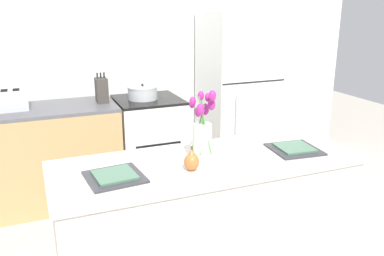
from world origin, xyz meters
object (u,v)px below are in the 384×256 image
object	(u,v)px
flower_vase	(202,134)
plate_setting_right	(294,149)
cooking_pot	(143,93)
stove_range	(149,144)
plate_setting_left	(115,176)
pear_figurine	(192,161)
toaster	(11,100)
refrigerator	(237,96)
knife_block	(102,90)

from	to	relation	value
flower_vase	plate_setting_right	xyz separation A→B (m)	(0.61, -0.03, -0.16)
flower_vase	cooking_pot	world-z (taller)	flower_vase
stove_range	plate_setting_left	xyz separation A→B (m)	(-0.66, -1.66, 0.45)
plate_setting_left	cooking_pot	world-z (taller)	cooking_pot
cooking_pot	pear_figurine	bearing A→B (deg)	-96.68
stove_range	pear_figurine	xyz separation A→B (m)	(-0.25, -1.71, 0.49)
pear_figurine	plate_setting_left	world-z (taller)	pear_figurine
flower_vase	pear_figurine	bearing A→B (deg)	-139.05
flower_vase	toaster	bearing A→B (deg)	122.08
refrigerator	plate_setting_right	xyz separation A→B (m)	(-0.49, -1.66, 0.05)
plate_setting_right	cooking_pot	size ratio (longest dim) A/B	1.09
toaster	cooking_pot	bearing A→B (deg)	-0.25
knife_block	plate_setting_left	bearing A→B (deg)	-98.00
toaster	knife_block	size ratio (longest dim) A/B	1.04
refrigerator	toaster	world-z (taller)	refrigerator
plate_setting_right	stove_range	bearing A→B (deg)	105.46
refrigerator	pear_figurine	bearing A→B (deg)	-125.00
pear_figurine	plate_setting_right	world-z (taller)	pear_figurine
pear_figurine	flower_vase	bearing A→B (deg)	40.95
toaster	knife_block	world-z (taller)	knife_block
pear_figurine	knife_block	xyz separation A→B (m)	(-0.17, 1.72, 0.07)
refrigerator	flower_vase	world-z (taller)	refrigerator
flower_vase	pear_figurine	world-z (taller)	flower_vase
refrigerator	knife_block	distance (m)	1.38
refrigerator	plate_setting_right	bearing A→B (deg)	-106.50
pear_figurine	toaster	bearing A→B (deg)	118.20
refrigerator	pear_figurine	xyz separation A→B (m)	(-1.20, -1.71, 0.10)
stove_range	pear_figurine	size ratio (longest dim) A/B	6.53
cooking_pot	knife_block	world-z (taller)	knife_block
toaster	cooking_pot	world-z (taller)	toaster
pear_figurine	cooking_pot	distance (m)	1.73
flower_vase	plate_setting_right	size ratio (longest dim) A/B	1.40
plate_setting_left	pear_figurine	bearing A→B (deg)	-7.58
plate_setting_left	toaster	distance (m)	1.75
stove_range	pear_figurine	distance (m)	1.80
plate_setting_left	cooking_pot	xyz separation A→B (m)	(0.61, 1.66, 0.06)
refrigerator	toaster	size ratio (longest dim) A/B	6.04
stove_range	plate_setting_left	size ratio (longest dim) A/B	2.92
flower_vase	plate_setting_right	bearing A→B (deg)	-3.13
pear_figurine	cooking_pot	xyz separation A→B (m)	(0.20, 1.71, 0.02)
flower_vase	plate_setting_left	xyz separation A→B (m)	(-0.51, -0.03, -0.16)
plate_setting_left	plate_setting_right	size ratio (longest dim) A/B	1.00
flower_vase	pear_figurine	distance (m)	0.18
stove_range	cooking_pot	world-z (taller)	cooking_pot
stove_range	toaster	xyz separation A→B (m)	(-1.17, 0.01, 0.54)
stove_range	plate_setting_left	bearing A→B (deg)	-111.66
plate_setting_left	plate_setting_right	bearing A→B (deg)	0.00
plate_setting_right	toaster	bearing A→B (deg)	134.39
cooking_pot	knife_block	size ratio (longest dim) A/B	1.04
refrigerator	cooking_pot	xyz separation A→B (m)	(-1.00, 0.00, 0.12)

